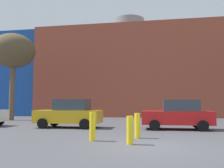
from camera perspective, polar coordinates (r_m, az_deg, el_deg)
ground_plane at (r=8.67m, az=9.23°, el=-14.29°), size 200.00×200.00×0.00m
building_backdrop at (r=32.06m, az=4.16°, el=2.37°), size 35.43×10.04×12.78m
parked_car_1 at (r=15.32m, az=-9.95°, el=-6.87°), size 4.01×1.97×1.74m
parked_car_2 at (r=14.51m, az=15.22°, el=-6.98°), size 3.92×1.93×1.70m
bare_tree_1 at (r=24.37m, az=-22.20°, el=7.06°), size 3.96×3.96×7.96m
bollard_yellow_0 at (r=8.89m, az=4.24°, el=-10.80°), size 0.24×0.24×1.01m
bollard_yellow_1 at (r=10.54m, az=5.98°, el=-9.73°), size 0.24×0.24×1.06m
bollard_yellow_2 at (r=9.74m, az=-4.61°, el=-9.91°), size 0.24×0.24×1.14m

